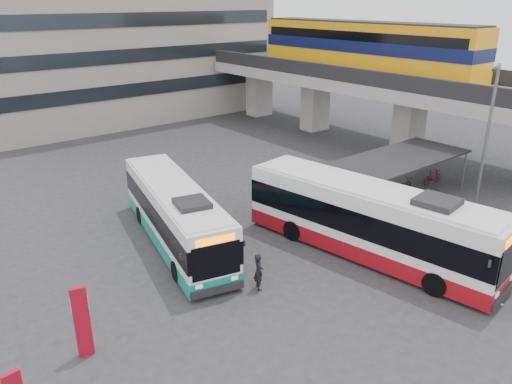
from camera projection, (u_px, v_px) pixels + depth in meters
ground at (333, 260)px, 23.20m from camera, size 120.00×120.00×0.00m
viaduct at (366, 66)px, 39.98m from camera, size 8.00×32.00×9.68m
bike_shelter at (394, 173)px, 29.75m from camera, size 10.00×4.00×2.54m
road_markings at (420, 268)px, 22.50m from camera, size 0.15×7.60×0.01m
bus_main at (368, 221)px, 23.16m from camera, size 4.41×12.63×3.66m
bus_teal at (176, 215)px, 24.32m from camera, size 4.91×11.21×3.24m
pedestrian at (259, 272)px, 20.61m from camera, size 0.58×0.69×1.62m
lamp_post at (487, 134)px, 25.90m from camera, size 1.43×0.58×8.34m
sign_totem_mid at (82, 321)px, 16.56m from camera, size 0.56×0.31×2.64m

